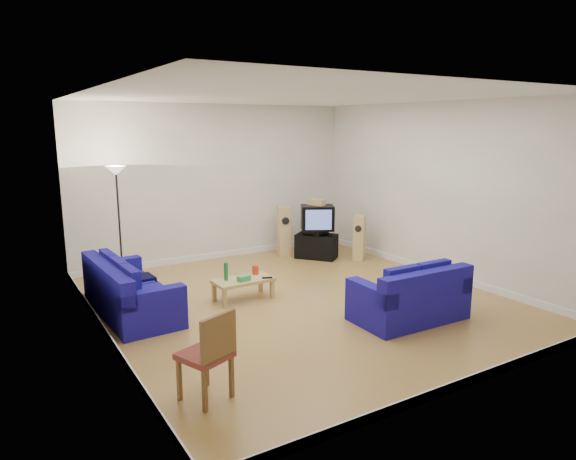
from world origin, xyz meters
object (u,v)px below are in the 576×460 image
sofa_loveseat (411,300)px  tv_stand (316,246)px  sofa_three_seat (128,295)px  coffee_table (243,282)px  television (317,218)px

sofa_loveseat → tv_stand: bearing=78.2°
sofa_three_seat → coffee_table: bearing=77.0°
sofa_three_seat → coffee_table: 1.78m
coffee_table → sofa_three_seat: bearing=170.0°
coffee_table → tv_stand: (2.52, 1.60, -0.04)m
sofa_loveseat → coffee_table: (-1.67, 2.06, -0.01)m
sofa_three_seat → sofa_loveseat: bearing=52.4°
tv_stand → television: 0.62m
tv_stand → television: bearing=-52.8°
sofa_three_seat → television: bearing=103.3°
sofa_loveseat → television: size_ratio=1.99×
sofa_three_seat → tv_stand: bearing=103.7°
sofa_three_seat → tv_stand: (4.28, 1.28, -0.04)m
sofa_loveseat → television: 3.76m
television → tv_stand: bearing=104.1°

